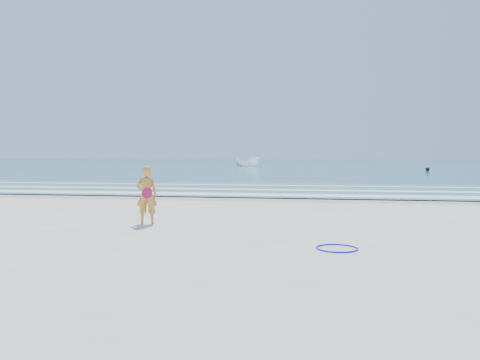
# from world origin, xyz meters

# --- Properties ---
(ground) EXTENTS (400.00, 400.00, 0.00)m
(ground) POSITION_xyz_m (0.00, 0.00, 0.00)
(ground) COLOR silver
(ground) RESTS_ON ground
(wet_sand) EXTENTS (400.00, 2.40, 0.00)m
(wet_sand) POSITION_xyz_m (0.00, 9.00, 0.00)
(wet_sand) COLOR #B2A893
(wet_sand) RESTS_ON ground
(ocean) EXTENTS (400.00, 190.00, 0.04)m
(ocean) POSITION_xyz_m (0.00, 105.00, 0.02)
(ocean) COLOR #19727F
(ocean) RESTS_ON ground
(shallow) EXTENTS (400.00, 10.00, 0.01)m
(shallow) POSITION_xyz_m (0.00, 14.00, 0.04)
(shallow) COLOR #59B7AD
(shallow) RESTS_ON ocean
(foam_near) EXTENTS (400.00, 1.40, 0.01)m
(foam_near) POSITION_xyz_m (0.00, 10.30, 0.05)
(foam_near) COLOR white
(foam_near) RESTS_ON shallow
(foam_mid) EXTENTS (400.00, 0.90, 0.01)m
(foam_mid) POSITION_xyz_m (0.00, 13.20, 0.05)
(foam_mid) COLOR white
(foam_mid) RESTS_ON shallow
(foam_far) EXTENTS (400.00, 0.60, 0.01)m
(foam_far) POSITION_xyz_m (0.00, 16.50, 0.05)
(foam_far) COLOR white
(foam_far) RESTS_ON shallow
(hoop) EXTENTS (0.82, 0.82, 0.03)m
(hoop) POSITION_xyz_m (3.25, -0.66, 0.01)
(hoop) COLOR #0D0FF9
(hoop) RESTS_ON ground
(boat) EXTENTS (4.58, 2.57, 1.67)m
(boat) POSITION_xyz_m (-8.04, 63.03, 0.87)
(boat) COLOR white
(boat) RESTS_ON ocean
(buoy) EXTENTS (0.44, 0.44, 0.44)m
(buoy) POSITION_xyz_m (14.30, 42.85, 0.26)
(buoy) COLOR black
(buoy) RESTS_ON ocean
(woman) EXTENTS (0.59, 0.45, 1.44)m
(woman) POSITION_xyz_m (-1.33, 1.80, 0.72)
(woman) COLOR gold
(woman) RESTS_ON ground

